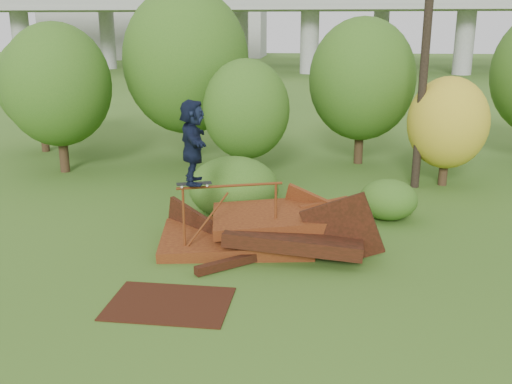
# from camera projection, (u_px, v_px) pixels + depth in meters

# --- Properties ---
(ground) EXTENTS (240.00, 240.00, 0.00)m
(ground) POSITION_uv_depth(u_px,v_px,m) (285.00, 294.00, 11.73)
(ground) COLOR #2D5116
(ground) RESTS_ON ground
(scrap_pile) EXTENTS (5.63, 3.51, 2.01)m
(scrap_pile) POSITION_uv_depth(u_px,v_px,m) (264.00, 233.00, 14.15)
(scrap_pile) COLOR #44180C
(scrap_pile) RESTS_ON ground
(grind_rail) EXTENTS (2.43, 0.81, 1.73)m
(grind_rail) POSITION_uv_depth(u_px,v_px,m) (230.00, 204.00, 13.55)
(grind_rail) COLOR #622B0F
(grind_rail) RESTS_ON ground
(skateboard) EXTENTS (0.84, 0.45, 0.08)m
(skateboard) POSITION_uv_depth(u_px,v_px,m) (194.00, 184.00, 13.23)
(skateboard) COLOR black
(skateboard) RESTS_ON grind_rail
(skater) EXTENTS (0.93, 1.87, 1.94)m
(skater) POSITION_uv_depth(u_px,v_px,m) (193.00, 142.00, 12.96)
(skater) COLOR black
(skater) RESTS_ON skateboard
(flat_plate) EXTENTS (2.46, 1.80, 0.03)m
(flat_plate) POSITION_uv_depth(u_px,v_px,m) (169.00, 303.00, 11.30)
(flat_plate) COLOR black
(flat_plate) RESTS_ON ground
(tree_0) EXTENTS (3.92, 3.92, 5.53)m
(tree_0) POSITION_uv_depth(u_px,v_px,m) (57.00, 85.00, 20.88)
(tree_0) COLOR black
(tree_0) RESTS_ON ground
(tree_1) EXTENTS (4.94, 4.94, 6.88)m
(tree_1) POSITION_uv_depth(u_px,v_px,m) (186.00, 61.00, 22.35)
(tree_1) COLOR black
(tree_1) RESTS_ON ground
(tree_2) EXTENTS (3.05, 3.05, 4.30)m
(tree_2) POSITION_uv_depth(u_px,v_px,m) (246.00, 109.00, 19.96)
(tree_2) COLOR black
(tree_2) RESTS_ON ground
(tree_3) EXTENTS (4.14, 4.14, 5.74)m
(tree_3) POSITION_uv_depth(u_px,v_px,m) (362.00, 79.00, 22.22)
(tree_3) COLOR black
(tree_3) RESTS_ON ground
(tree_4) EXTENTS (2.72, 2.72, 3.75)m
(tree_4) POSITION_uv_depth(u_px,v_px,m) (448.00, 123.00, 19.32)
(tree_4) COLOR black
(tree_4) RESTS_ON ground
(tree_6) EXTENTS (3.61, 3.61, 5.04)m
(tree_6) POSITION_uv_depth(u_px,v_px,m) (39.00, 84.00, 24.58)
(tree_6) COLOR black
(tree_6) RESTS_ON ground
(shrub_left) EXTENTS (2.58, 2.38, 1.78)m
(shrub_left) POSITION_uv_depth(u_px,v_px,m) (234.00, 188.00, 16.28)
(shrub_left) COLOR #255015
(shrub_left) RESTS_ON ground
(shrub_right) EXTENTS (1.65, 1.51, 1.17)m
(shrub_right) POSITION_uv_depth(u_px,v_px,m) (388.00, 200.00, 16.20)
(shrub_right) COLOR #255015
(shrub_right) RESTS_ON ground
(utility_pole) EXTENTS (1.40, 0.28, 9.42)m
(utility_pole) POSITION_uv_depth(u_px,v_px,m) (426.00, 44.00, 18.36)
(utility_pole) COLOR black
(utility_pole) RESTS_ON ground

